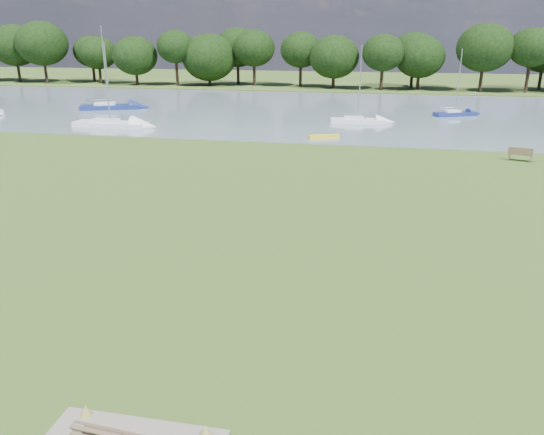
% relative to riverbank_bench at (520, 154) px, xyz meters
% --- Properties ---
extents(ground, '(220.00, 220.00, 0.00)m').
position_rel_riverbank_bench_xyz_m(ground, '(-15.39, -18.83, -0.52)').
color(ground, '#5A6629').
extents(river, '(220.00, 40.00, 0.10)m').
position_rel_riverbank_bench_xyz_m(river, '(-15.39, 23.17, -0.52)').
color(river, slate).
rests_on(river, ground).
extents(far_bank, '(220.00, 20.00, 0.40)m').
position_rel_riverbank_bench_xyz_m(far_bank, '(-15.39, 53.17, -0.52)').
color(far_bank, '#4C6626').
rests_on(far_bank, ground).
extents(riverbank_bench, '(1.74, 0.97, 1.03)m').
position_rel_riverbank_bench_xyz_m(riverbank_bench, '(0.00, 0.00, 0.00)').
color(riverbank_bench, brown).
rests_on(riverbank_bench, ground).
extents(kayak, '(2.78, 1.62, 0.27)m').
position_rel_riverbank_bench_xyz_m(kayak, '(-15.02, 5.96, -0.33)').
color(kayak, yellow).
rests_on(kayak, river).
extents(tree_line, '(123.99, 8.39, 10.16)m').
position_rel_riverbank_bench_xyz_m(tree_line, '(-24.80, 49.17, 5.54)').
color(tree_line, black).
rests_on(tree_line, far_bank).
extents(sailboat_0, '(7.25, 4.47, 7.87)m').
position_rel_riverbank_bench_xyz_m(sailboat_0, '(-42.74, 19.36, 0.02)').
color(sailboat_0, navy).
rests_on(sailboat_0, river).
extents(sailboat_1, '(7.51, 2.32, 9.53)m').
position_rel_riverbank_bench_xyz_m(sailboat_1, '(-36.66, 7.74, -0.02)').
color(sailboat_1, white).
rests_on(sailboat_1, river).
extents(sailboat_2, '(5.75, 2.03, 7.72)m').
position_rel_riverbank_bench_xyz_m(sailboat_2, '(-12.52, 14.91, -0.07)').
color(sailboat_2, white).
rests_on(sailboat_2, river).
extents(sailboat_3, '(4.97, 3.24, 7.22)m').
position_rel_riverbank_bench_xyz_m(sailboat_3, '(-2.01, 21.97, -0.05)').
color(sailboat_3, navy).
rests_on(sailboat_3, river).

